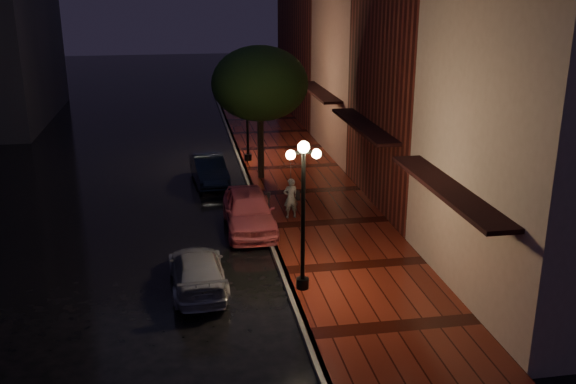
{
  "coord_description": "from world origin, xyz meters",
  "views": [
    {
      "loc": [
        -2.86,
        -21.25,
        8.48
      ],
      "look_at": [
        0.79,
        -0.02,
        1.4
      ],
      "focal_mm": 40.0,
      "sensor_mm": 36.0,
      "label": 1
    }
  ],
  "objects_px": {
    "woman_with_umbrella": "(291,181)",
    "navy_car": "(209,169)",
    "parking_meter": "(269,204)",
    "streetlamp_near": "(303,207)",
    "streetlamp_far": "(247,111)",
    "pink_car": "(249,211)",
    "street_tree": "(260,86)",
    "silver_car": "(198,271)"
  },
  "relations": [
    {
      "from": "parking_meter",
      "to": "navy_car",
      "type": "bearing_deg",
      "value": 127.69
    },
    {
      "from": "streetlamp_far",
      "to": "parking_meter",
      "type": "height_order",
      "value": "streetlamp_far"
    },
    {
      "from": "woman_with_umbrella",
      "to": "navy_car",
      "type": "bearing_deg",
      "value": -69.62
    },
    {
      "from": "parking_meter",
      "to": "pink_car",
      "type": "bearing_deg",
      "value": -143.64
    },
    {
      "from": "silver_car",
      "to": "woman_with_umbrella",
      "type": "relative_size",
      "value": 1.8
    },
    {
      "from": "streetlamp_far",
      "to": "navy_car",
      "type": "height_order",
      "value": "streetlamp_far"
    },
    {
      "from": "pink_car",
      "to": "silver_car",
      "type": "relative_size",
      "value": 1.11
    },
    {
      "from": "silver_car",
      "to": "parking_meter",
      "type": "bearing_deg",
      "value": -123.51
    },
    {
      "from": "streetlamp_near",
      "to": "pink_car",
      "type": "distance_m",
      "value": 5.56
    },
    {
      "from": "pink_car",
      "to": "woman_with_umbrella",
      "type": "xyz_separation_m",
      "value": [
        1.62,
        0.61,
        0.83
      ]
    },
    {
      "from": "navy_car",
      "to": "pink_car",
      "type": "bearing_deg",
      "value": -85.13
    },
    {
      "from": "street_tree",
      "to": "navy_car",
      "type": "distance_m",
      "value": 4.3
    },
    {
      "from": "woman_with_umbrella",
      "to": "pink_car",
      "type": "bearing_deg",
      "value": 13.75
    },
    {
      "from": "pink_car",
      "to": "parking_meter",
      "type": "distance_m",
      "value": 0.79
    },
    {
      "from": "street_tree",
      "to": "navy_car",
      "type": "xyz_separation_m",
      "value": [
        -2.31,
        0.06,
        -3.63
      ]
    },
    {
      "from": "streetlamp_far",
      "to": "street_tree",
      "type": "relative_size",
      "value": 0.74
    },
    {
      "from": "navy_car",
      "to": "parking_meter",
      "type": "xyz_separation_m",
      "value": [
        1.85,
        -5.69,
        0.23
      ]
    },
    {
      "from": "streetlamp_near",
      "to": "streetlamp_far",
      "type": "xyz_separation_m",
      "value": [
        0.0,
        14.0,
        0.0
      ]
    },
    {
      "from": "streetlamp_far",
      "to": "navy_car",
      "type": "distance_m",
      "value": 4.1
    },
    {
      "from": "streetlamp_far",
      "to": "parking_meter",
      "type": "distance_m",
      "value": 8.81
    },
    {
      "from": "street_tree",
      "to": "silver_car",
      "type": "height_order",
      "value": "street_tree"
    },
    {
      "from": "woman_with_umbrella",
      "to": "parking_meter",
      "type": "relative_size",
      "value": 1.84
    },
    {
      "from": "streetlamp_far",
      "to": "navy_car",
      "type": "xyz_separation_m",
      "value": [
        -2.05,
        -2.94,
        -1.98
      ]
    },
    {
      "from": "pink_car",
      "to": "streetlamp_near",
      "type": "bearing_deg",
      "value": -79.31
    },
    {
      "from": "street_tree",
      "to": "pink_car",
      "type": "distance_m",
      "value": 6.93
    },
    {
      "from": "streetlamp_near",
      "to": "pink_car",
      "type": "xyz_separation_m",
      "value": [
        -0.95,
        5.14,
        -1.87
      ]
    },
    {
      "from": "street_tree",
      "to": "navy_car",
      "type": "bearing_deg",
      "value": 178.4
    },
    {
      "from": "parking_meter",
      "to": "streetlamp_far",
      "type": "bearing_deg",
      "value": 108.32
    },
    {
      "from": "streetlamp_near",
      "to": "navy_car",
      "type": "relative_size",
      "value": 1.15
    },
    {
      "from": "streetlamp_near",
      "to": "parking_meter",
      "type": "relative_size",
      "value": 3.74
    },
    {
      "from": "navy_car",
      "to": "street_tree",
      "type": "bearing_deg",
      "value": -7.3
    },
    {
      "from": "streetlamp_near",
      "to": "silver_car",
      "type": "distance_m",
      "value": 3.66
    },
    {
      "from": "streetlamp_far",
      "to": "streetlamp_near",
      "type": "bearing_deg",
      "value": -90.0
    },
    {
      "from": "street_tree",
      "to": "pink_car",
      "type": "relative_size",
      "value": 1.36
    },
    {
      "from": "streetlamp_near",
      "to": "navy_car",
      "type": "height_order",
      "value": "streetlamp_near"
    },
    {
      "from": "parking_meter",
      "to": "silver_car",
      "type": "bearing_deg",
      "value": -101.12
    },
    {
      "from": "streetlamp_near",
      "to": "street_tree",
      "type": "height_order",
      "value": "street_tree"
    },
    {
      "from": "navy_car",
      "to": "woman_with_umbrella",
      "type": "height_order",
      "value": "woman_with_umbrella"
    },
    {
      "from": "streetlamp_far",
      "to": "silver_car",
      "type": "xyz_separation_m",
      "value": [
        -2.93,
        -13.22,
        -2.04
      ]
    },
    {
      "from": "streetlamp_far",
      "to": "navy_car",
      "type": "relative_size",
      "value": 1.15
    },
    {
      "from": "streetlamp_near",
      "to": "parking_meter",
      "type": "bearing_deg",
      "value": 92.13
    },
    {
      "from": "silver_car",
      "to": "navy_car",
      "type": "bearing_deg",
      "value": -97.63
    }
  ]
}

